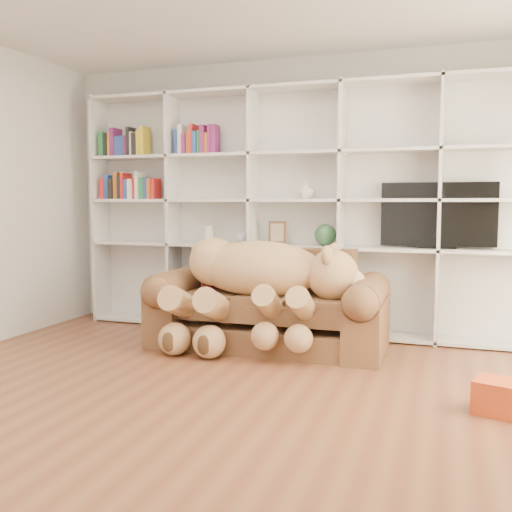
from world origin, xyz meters
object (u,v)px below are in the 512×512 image
(tv, at_px, (438,216))
(teddy_bear, at_px, (257,280))
(sofa, at_px, (269,310))
(gift_box, at_px, (497,397))

(tv, bearing_deg, teddy_bear, -150.61)
(sofa, height_order, teddy_bear, teddy_bear)
(sofa, height_order, tv, tv)
(sofa, relative_size, gift_box, 7.96)
(gift_box, relative_size, tv, 0.25)
(sofa, bearing_deg, tv, 24.76)
(teddy_bear, xyz_separation_m, gift_box, (1.86, -0.94, -0.51))
(teddy_bear, distance_m, tv, 1.76)
(teddy_bear, relative_size, tv, 1.65)
(teddy_bear, distance_m, gift_box, 2.14)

